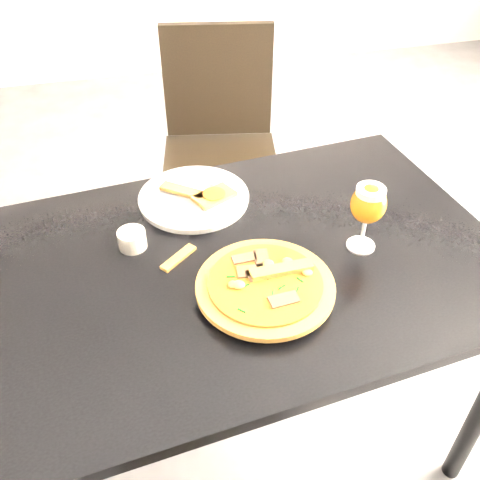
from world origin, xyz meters
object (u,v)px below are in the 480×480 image
object	(u,v)px
chair_far	(220,146)
pizza	(266,285)
beer_glass	(368,205)
dining_table	(247,284)

from	to	relation	value
chair_far	pizza	distance (m)	1.06
pizza	beer_glass	xyz separation A→B (m)	(0.26, 0.09, 0.10)
chair_far	pizza	size ratio (longest dim) A/B	3.16
chair_far	pizza	xyz separation A→B (m)	(-0.12, -1.02, 0.25)
beer_glass	pizza	bearing A→B (deg)	-160.52
dining_table	pizza	size ratio (longest dim) A/B	4.25
chair_far	dining_table	bearing A→B (deg)	-87.12
dining_table	chair_far	world-z (taller)	chair_far
pizza	dining_table	bearing A→B (deg)	94.42
dining_table	pizza	world-z (taller)	pizza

